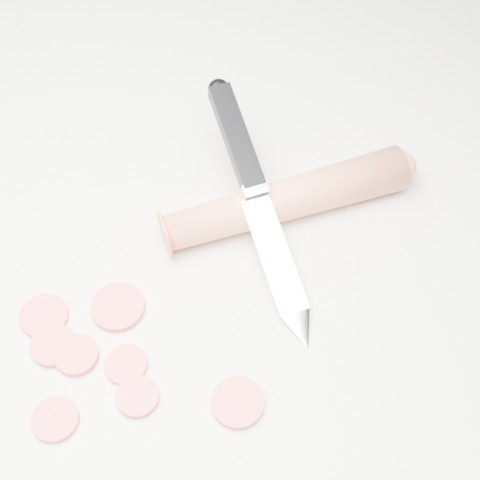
% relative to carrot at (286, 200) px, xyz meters
% --- Properties ---
extents(ground, '(2.40, 2.40, 0.00)m').
position_rel_carrot_xyz_m(ground, '(-0.08, -0.10, -0.02)').
color(ground, silver).
rests_on(ground, ground).
extents(carrot, '(0.18, 0.16, 0.03)m').
position_rel_carrot_xyz_m(carrot, '(0.00, 0.00, 0.00)').
color(carrot, '#E8704A').
rests_on(carrot, ground).
extents(carrot_slice_0, '(0.04, 0.04, 0.01)m').
position_rel_carrot_xyz_m(carrot_slice_0, '(-0.13, -0.16, -0.02)').
color(carrot_slice_0, '#F4474D').
rests_on(carrot_slice_0, ground).
extents(carrot_slice_1, '(0.03, 0.03, 0.01)m').
position_rel_carrot_xyz_m(carrot_slice_1, '(-0.10, -0.18, -0.02)').
color(carrot_slice_1, '#F4474D').
rests_on(carrot_slice_1, ground).
extents(carrot_slice_2, '(0.03, 0.03, 0.01)m').
position_rel_carrot_xyz_m(carrot_slice_2, '(-0.11, -0.18, -0.02)').
color(carrot_slice_2, '#F4474D').
rests_on(carrot_slice_2, ground).
extents(carrot_slice_3, '(0.03, 0.03, 0.01)m').
position_rel_carrot_xyz_m(carrot_slice_3, '(-0.06, -0.17, -0.02)').
color(carrot_slice_3, '#F4474D').
rests_on(carrot_slice_3, ground).
extents(carrot_slice_4, '(0.04, 0.04, 0.01)m').
position_rel_carrot_xyz_m(carrot_slice_4, '(0.03, -0.17, -0.02)').
color(carrot_slice_4, '#F4474D').
rests_on(carrot_slice_4, ground).
extents(carrot_slice_5, '(0.04, 0.04, 0.01)m').
position_rel_carrot_xyz_m(carrot_slice_5, '(-0.09, -0.13, -0.02)').
color(carrot_slice_5, '#F4474D').
rests_on(carrot_slice_5, ground).
extents(carrot_slice_6, '(0.03, 0.03, 0.01)m').
position_rel_carrot_xyz_m(carrot_slice_6, '(-0.08, -0.23, -0.02)').
color(carrot_slice_6, '#F4474D').
rests_on(carrot_slice_6, ground).
extents(carrot_slice_7, '(0.03, 0.03, 0.01)m').
position_rel_carrot_xyz_m(carrot_slice_7, '(-0.04, -0.19, -0.02)').
color(carrot_slice_7, '#F4474D').
rests_on(carrot_slice_7, ground).
extents(kitchen_knife, '(0.17, 0.18, 0.08)m').
position_rel_carrot_xyz_m(kitchen_knife, '(-0.01, -0.03, 0.02)').
color(kitchen_knife, silver).
rests_on(kitchen_knife, ground).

